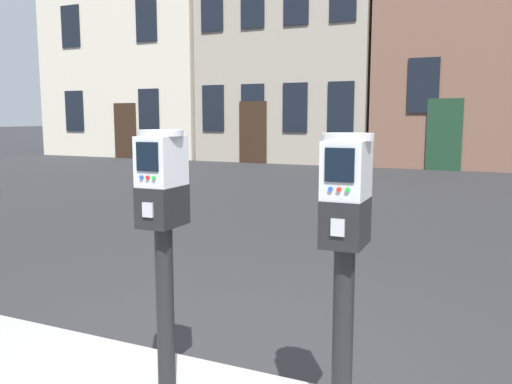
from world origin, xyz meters
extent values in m
cylinder|color=black|center=(-0.09, -0.17, 0.57)|extent=(0.09, 0.09, 0.86)
cube|color=black|center=(-0.09, -0.17, 1.10)|extent=(0.17, 0.24, 0.20)
cube|color=#A5A8AD|center=(-0.08, -0.29, 1.10)|extent=(0.06, 0.01, 0.07)
cube|color=#B7BABF|center=(-0.09, -0.17, 1.32)|extent=(0.17, 0.23, 0.24)
cube|color=black|center=(-0.08, -0.29, 1.35)|extent=(0.12, 0.01, 0.14)
cylinder|color=blue|center=(-0.12, -0.29, 1.25)|extent=(0.02, 0.01, 0.02)
cylinder|color=red|center=(-0.08, -0.29, 1.25)|extent=(0.02, 0.01, 0.02)
cylinder|color=green|center=(-0.05, -0.29, 1.25)|extent=(0.02, 0.01, 0.02)
cylinder|color=#B7BABF|center=(-0.09, -0.17, 1.46)|extent=(0.22, 0.22, 0.03)
cylinder|color=black|center=(0.84, -0.17, 0.57)|extent=(0.09, 0.09, 0.86)
cube|color=black|center=(0.84, -0.17, 1.10)|extent=(0.17, 0.24, 0.20)
cube|color=#A5A8AD|center=(0.84, -0.29, 1.10)|extent=(0.06, 0.01, 0.07)
cube|color=#B7BABF|center=(0.84, -0.17, 1.32)|extent=(0.17, 0.23, 0.24)
cube|color=black|center=(0.84, -0.29, 1.35)|extent=(0.12, 0.01, 0.14)
cylinder|color=blue|center=(0.80, -0.29, 1.25)|extent=(0.02, 0.01, 0.02)
cylinder|color=red|center=(0.84, -0.29, 1.25)|extent=(0.02, 0.01, 0.02)
cylinder|color=green|center=(0.87, -0.29, 1.25)|extent=(0.02, 0.01, 0.02)
cylinder|color=#B7BABF|center=(0.84, -0.17, 1.45)|extent=(0.22, 0.22, 0.03)
cube|color=beige|center=(-12.40, 16.90, 4.94)|extent=(7.26, 5.49, 9.89)
cube|color=black|center=(-14.22, 14.12, 1.81)|extent=(0.90, 0.06, 1.60)
cube|color=black|center=(-10.59, 14.12, 1.81)|extent=(0.90, 0.06, 1.60)
cube|color=black|center=(-14.22, 14.12, 5.11)|extent=(0.90, 0.06, 1.60)
cube|color=black|center=(-10.59, 14.12, 5.11)|extent=(0.90, 0.06, 1.60)
cube|color=black|center=(-11.71, 14.12, 1.05)|extent=(1.00, 0.07, 2.10)
cube|color=#9E9384|center=(-5.53, 16.75, 5.11)|extent=(6.14, 5.18, 10.23)
cube|color=black|center=(-7.84, 14.12, 1.87)|extent=(0.84, 0.06, 1.60)
cube|color=black|center=(-6.30, 14.12, 1.87)|extent=(0.84, 0.06, 1.60)
cube|color=black|center=(-4.76, 14.12, 1.87)|extent=(0.84, 0.06, 1.60)
cube|color=black|center=(-3.23, 14.12, 1.87)|extent=(0.84, 0.06, 1.60)
cube|color=black|center=(-7.84, 14.12, 5.28)|extent=(0.84, 0.06, 1.60)
cube|color=black|center=(-6.30, 14.12, 5.28)|extent=(0.84, 0.06, 1.60)
cube|color=black|center=(-6.29, 14.12, 1.05)|extent=(1.00, 0.07, 2.10)
cube|color=black|center=(-0.74, 14.12, 2.49)|extent=(0.90, 0.06, 1.60)
cube|color=#193823|center=(-0.10, 14.12, 1.05)|extent=(1.00, 0.07, 2.10)
camera|label=1|loc=(1.41, -2.31, 1.53)|focal=37.11mm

